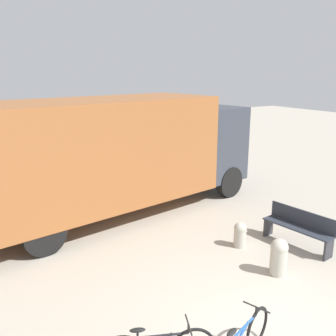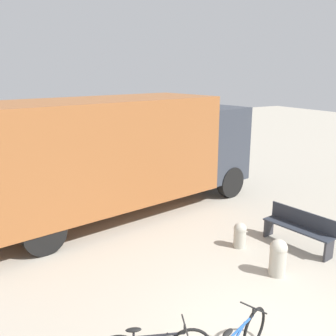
% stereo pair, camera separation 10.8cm
% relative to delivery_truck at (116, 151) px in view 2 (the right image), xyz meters
% --- Properties ---
extents(delivery_truck, '(9.21, 4.06, 3.38)m').
position_rel_delivery_truck_xyz_m(delivery_truck, '(0.00, 0.00, 0.00)').
color(delivery_truck, '#99592D').
rests_on(delivery_truck, ground).
extents(park_bench, '(0.65, 1.77, 0.88)m').
position_rel_delivery_truck_xyz_m(park_bench, '(2.97, -4.18, -1.39)').
color(park_bench, '#282D38').
rests_on(park_bench, ground).
extents(bollard_near_bench, '(0.36, 0.36, 0.79)m').
position_rel_delivery_truck_xyz_m(bollard_near_bench, '(1.57, -4.89, -1.46)').
color(bollard_near_bench, '#B2AD9E').
rests_on(bollard_near_bench, ground).
extents(bollard_far_bench, '(0.31, 0.31, 0.62)m').
position_rel_delivery_truck_xyz_m(bollard_far_bench, '(1.72, -3.52, -1.55)').
color(bollard_far_bench, '#B2AD9E').
rests_on(bollard_far_bench, ground).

